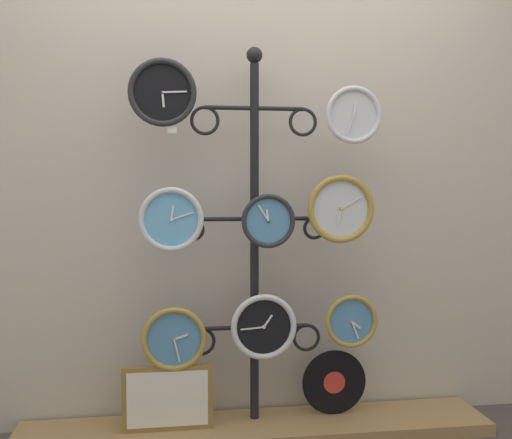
% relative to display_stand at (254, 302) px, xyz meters
% --- Properties ---
extents(shop_wall, '(4.40, 0.04, 2.80)m').
position_rel_display_stand_xyz_m(shop_wall, '(0.00, 0.16, 0.78)').
color(shop_wall, '#BCB2A3').
rests_on(shop_wall, ground_plane).
extents(low_shelf, '(2.20, 0.36, 0.06)m').
position_rel_display_stand_xyz_m(low_shelf, '(0.00, -0.06, -0.59)').
color(low_shelf, '#9E7A4C').
rests_on(low_shelf, ground_plane).
extents(display_stand, '(0.68, 0.40, 1.80)m').
position_rel_display_stand_xyz_m(display_stand, '(0.00, 0.00, 0.00)').
color(display_stand, black).
rests_on(display_stand, ground_plane).
extents(clock_top_left, '(0.30, 0.04, 0.30)m').
position_rel_display_stand_xyz_m(clock_top_left, '(-0.42, -0.10, 0.95)').
color(clock_top_left, black).
extents(clock_top_right, '(0.26, 0.04, 0.26)m').
position_rel_display_stand_xyz_m(clock_top_right, '(0.44, -0.10, 0.87)').
color(clock_top_right, silver).
extents(clock_middle_left, '(0.29, 0.04, 0.29)m').
position_rel_display_stand_xyz_m(clock_middle_left, '(-0.39, -0.08, 0.40)').
color(clock_middle_left, '#60A8DB').
extents(clock_middle_center, '(0.25, 0.04, 0.25)m').
position_rel_display_stand_xyz_m(clock_middle_center, '(0.05, -0.11, 0.39)').
color(clock_middle_center, '#4C84B2').
extents(clock_middle_right, '(0.32, 0.04, 0.32)m').
position_rel_display_stand_xyz_m(clock_middle_right, '(0.39, -0.09, 0.44)').
color(clock_middle_right, silver).
extents(clock_bottom_left, '(0.29, 0.04, 0.29)m').
position_rel_display_stand_xyz_m(clock_bottom_left, '(-0.38, -0.09, -0.14)').
color(clock_bottom_left, '#4C84B2').
extents(clock_bottom_center, '(0.30, 0.04, 0.30)m').
position_rel_display_stand_xyz_m(clock_bottom_center, '(0.03, -0.11, -0.09)').
color(clock_bottom_center, black).
extents(clock_bottom_right, '(0.25, 0.04, 0.25)m').
position_rel_display_stand_xyz_m(clock_bottom_right, '(0.44, -0.11, -0.08)').
color(clock_bottom_right, '#4C84B2').
extents(vinyl_record, '(0.32, 0.01, 0.32)m').
position_rel_display_stand_xyz_m(vinyl_record, '(0.39, -0.01, -0.40)').
color(vinyl_record, black).
rests_on(vinyl_record, low_shelf).
extents(picture_frame, '(0.41, 0.02, 0.30)m').
position_rel_display_stand_xyz_m(picture_frame, '(-0.41, -0.09, -0.41)').
color(picture_frame, olive).
rests_on(picture_frame, low_shelf).
extents(price_tag_upper, '(0.04, 0.00, 0.03)m').
position_rel_display_stand_xyz_m(price_tag_upper, '(-0.38, -0.10, 0.79)').
color(price_tag_upper, white).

